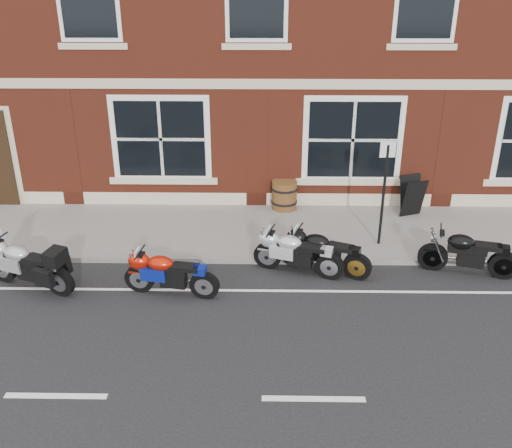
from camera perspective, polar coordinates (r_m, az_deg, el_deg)
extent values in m
plane|color=black|center=(11.65, 4.66, -7.21)|extent=(80.00, 80.00, 0.00)
cube|color=slate|center=(14.26, 3.97, -0.67)|extent=(30.00, 3.00, 0.12)
cube|color=slate|center=(12.85, 4.30, -3.66)|extent=(30.00, 0.16, 0.12)
cylinder|color=black|center=(13.11, -23.94, -3.93)|extent=(0.66, 0.36, 0.66)
cylinder|color=black|center=(12.15, -18.95, -5.35)|extent=(0.66, 0.36, 0.66)
cube|color=black|center=(12.50, -21.96, -3.16)|extent=(0.86, 0.53, 0.23)
ellipsoid|color=#9D9DA2|center=(12.55, -22.56, -2.52)|extent=(0.67, 0.55, 0.33)
cube|color=black|center=(12.20, -20.61, -3.19)|extent=(0.62, 0.45, 0.10)
cylinder|color=black|center=(11.88, -11.51, -5.30)|extent=(0.62, 0.23, 0.60)
cylinder|color=black|center=(11.46, -5.13, -6.04)|extent=(0.62, 0.23, 0.60)
cube|color=black|center=(11.51, -8.70, -4.27)|extent=(0.78, 0.36, 0.21)
ellipsoid|color=#A81607|center=(11.50, -9.40, -3.70)|extent=(0.58, 0.43, 0.30)
cube|color=black|center=(11.36, -6.92, -4.13)|extent=(0.55, 0.33, 0.09)
cylinder|color=black|center=(12.59, 3.95, -2.99)|extent=(0.62, 0.35, 0.62)
cylinder|color=black|center=(12.26, 10.12, -4.15)|extent=(0.62, 0.35, 0.62)
cube|color=black|center=(12.27, 6.85, -2.17)|extent=(0.80, 0.51, 0.21)
ellipsoid|color=black|center=(12.25, 6.24, -1.57)|extent=(0.63, 0.53, 0.31)
cube|color=black|center=(12.15, 8.61, -2.16)|extent=(0.59, 0.43, 0.10)
cylinder|color=black|center=(12.51, 1.21, -3.14)|extent=(0.62, 0.32, 0.61)
cylinder|color=black|center=(12.19, 7.41, -4.15)|extent=(0.62, 0.32, 0.61)
cube|color=black|center=(12.19, 4.10, -2.25)|extent=(0.80, 0.47, 0.21)
ellipsoid|color=#AFAFB4|center=(12.17, 3.46, -1.67)|extent=(0.62, 0.50, 0.31)
cube|color=black|center=(12.07, 5.85, -2.20)|extent=(0.58, 0.41, 0.10)
cylinder|color=black|center=(13.02, 17.24, -3.09)|extent=(0.65, 0.29, 0.64)
cylinder|color=black|center=(13.18, 23.51, -3.75)|extent=(0.65, 0.29, 0.64)
cube|color=black|center=(12.93, 20.39, -2.07)|extent=(0.83, 0.43, 0.22)
ellipsoid|color=black|center=(12.86, 19.81, -1.52)|extent=(0.63, 0.49, 0.32)
cube|color=black|center=(12.95, 22.19, -1.94)|extent=(0.60, 0.39, 0.10)
cylinder|color=#4B3414|center=(15.26, 2.85, 2.93)|extent=(0.66, 0.66, 0.78)
cylinder|color=black|center=(15.33, 2.83, 2.28)|extent=(0.70, 0.70, 0.06)
cylinder|color=black|center=(15.20, 2.86, 3.58)|extent=(0.70, 0.70, 0.06)
cylinder|color=black|center=(13.28, 12.61, 2.75)|extent=(0.07, 0.07, 2.40)
cube|color=silver|center=(12.93, 13.05, 7.26)|extent=(0.35, 0.05, 0.35)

